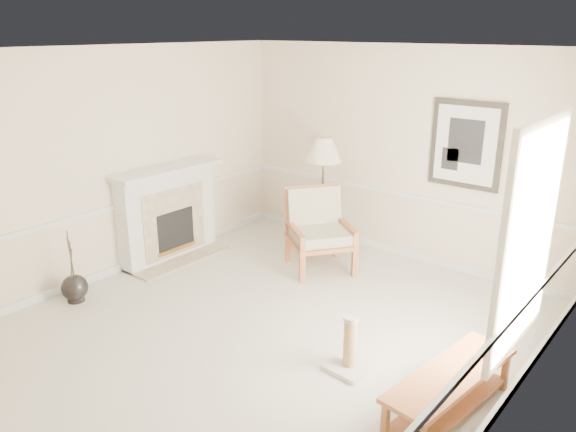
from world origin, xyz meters
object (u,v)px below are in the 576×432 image
at_px(armchair, 318,226).
at_px(floor_lamp, 324,153).
at_px(bench, 450,386).
at_px(scratching_post, 350,353).
at_px(floor_vase, 75,288).

distance_m(armchair, floor_lamp, 1.03).
distance_m(armchair, bench, 3.28).
xyz_separation_m(floor_lamp, scratching_post, (1.96, -2.25, -1.28)).
relative_size(bench, scratching_post, 2.64).
bearing_deg(armchair, floor_lamp, 65.37).
distance_m(floor_lamp, bench, 3.92).
bearing_deg(armchair, scratching_post, -100.50).
relative_size(floor_lamp, scratching_post, 2.97).
height_order(floor_lamp, scratching_post, floor_lamp).
bearing_deg(bench, scratching_post, 178.44).
xyz_separation_m(floor_vase, armchair, (1.59, 2.68, 0.41)).
relative_size(armchair, scratching_post, 2.07).
bearing_deg(armchair, floor_vase, -174.73).
xyz_separation_m(armchair, scratching_post, (1.70, -1.80, -0.40)).
relative_size(armchair, floor_lamp, 0.70).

